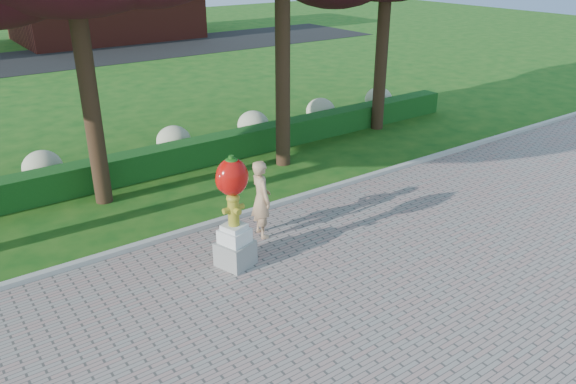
{
  "coord_description": "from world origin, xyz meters",
  "views": [
    {
      "loc": [
        -5.97,
        -7.93,
        6.28
      ],
      "look_at": [
        0.45,
        1.0,
        1.43
      ],
      "focal_mm": 35.0,
      "sensor_mm": 36.0,
      "label": 1
    }
  ],
  "objects": [
    {
      "name": "street",
      "position": [
        0.0,
        28.0,
        0.01
      ],
      "size": [
        50.0,
        8.0,
        0.02
      ],
      "primitive_type": "cube",
      "color": "black",
      "rests_on": "ground"
    },
    {
      "name": "curb",
      "position": [
        0.0,
        3.0,
        0.07
      ],
      "size": [
        40.0,
        0.18,
        0.15
      ],
      "primitive_type": "cube",
      "color": "#ADADA5",
      "rests_on": "ground"
    },
    {
      "name": "woman",
      "position": [
        0.34,
        1.89,
        0.97
      ],
      "size": [
        0.55,
        0.74,
        1.85
      ],
      "primitive_type": "imported",
      "rotation": [
        0.0,
        0.0,
        1.41
      ],
      "color": "tan",
      "rests_on": "walkway"
    },
    {
      "name": "hydrangea_row",
      "position": [
        0.57,
        8.0,
        0.55
      ],
      "size": [
        20.1,
        1.1,
        0.99
      ],
      "color": "#B6B78C",
      "rests_on": "ground"
    },
    {
      "name": "hydrant_sculpture",
      "position": [
        -0.85,
        1.1,
        1.35
      ],
      "size": [
        0.84,
        0.84,
        2.47
      ],
      "rotation": [
        0.0,
        0.0,
        0.3
      ],
      "color": "gray",
      "rests_on": "walkway"
    },
    {
      "name": "ground",
      "position": [
        0.0,
        0.0,
        0.0
      ],
      "size": [
        100.0,
        100.0,
        0.0
      ],
      "primitive_type": "plane",
      "color": "#134A12",
      "rests_on": "ground"
    },
    {
      "name": "lawn_hedge",
      "position": [
        0.0,
        7.0,
        0.4
      ],
      "size": [
        24.0,
        0.7,
        0.8
      ],
      "primitive_type": "cube",
      "color": "#124116",
      "rests_on": "ground"
    }
  ]
}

